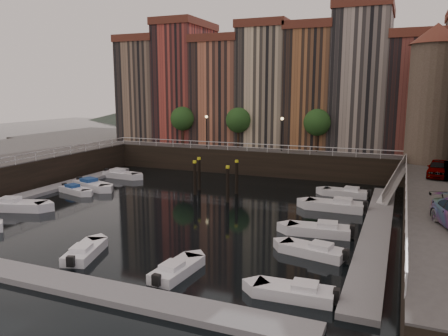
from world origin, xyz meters
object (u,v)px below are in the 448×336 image
at_px(mooring_pilings, 214,179).
at_px(boat_left_2, 75,190).
at_px(car_a, 439,169).
at_px(boat_left_1, 16,206).
at_px(corner_tower, 433,92).
at_px(gangway, 395,180).

bearing_deg(mooring_pilings, boat_left_2, -160.80).
xyz_separation_m(mooring_pilings, boat_left_2, (-13.48, -4.69, -1.33)).
relative_size(mooring_pilings, car_a, 1.16).
xyz_separation_m(boat_left_1, boat_left_2, (0.38, 7.07, -0.09)).
bearing_deg(car_a, mooring_pilings, -169.46).
distance_m(corner_tower, gangway, 9.86).
bearing_deg(corner_tower, gangway, -122.80).
xyz_separation_m(corner_tower, gangway, (-2.90, -4.50, -8.28)).
distance_m(corner_tower, car_a, 10.18).
xyz_separation_m(gangway, mooring_pilings, (-16.71, -4.95, -0.27)).
relative_size(boat_left_1, car_a, 1.24).
bearing_deg(gangway, car_a, -44.23).
height_order(gangway, boat_left_1, gangway).
relative_size(corner_tower, gangway, 1.66).
height_order(corner_tower, gangway, corner_tower).
bearing_deg(boat_left_1, gangway, 12.15).
bearing_deg(mooring_pilings, corner_tower, 25.74).
xyz_separation_m(mooring_pilings, car_a, (20.15, 1.60, 2.09)).
bearing_deg(boat_left_2, gangway, 33.15).
xyz_separation_m(corner_tower, boat_left_2, (-33.08, -14.15, -9.88)).
bearing_deg(corner_tower, boat_left_1, -147.63).
xyz_separation_m(mooring_pilings, boat_left_1, (-13.86, -11.76, -1.24)).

